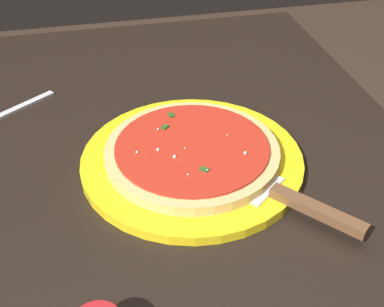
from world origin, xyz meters
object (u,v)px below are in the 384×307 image
Objects in this scene: serving_plate at (192,160)px; fork at (0,116)px; pizza_server at (289,198)px; pizza at (192,151)px.

serving_plate reaches higher than fork.
pizza_server reaches higher than serving_plate.
fork is (0.19, 0.29, -0.02)m from pizza.
pizza_server is 0.50m from fork.
serving_plate is 2.02× the size of fork.
serving_plate is at bearing -114.17° from pizza.
pizza_server is at bearing -140.00° from pizza.
pizza_server is (-0.12, -0.10, 0.01)m from serving_plate.
pizza reaches higher than serving_plate.
pizza is 0.16m from pizza_server.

